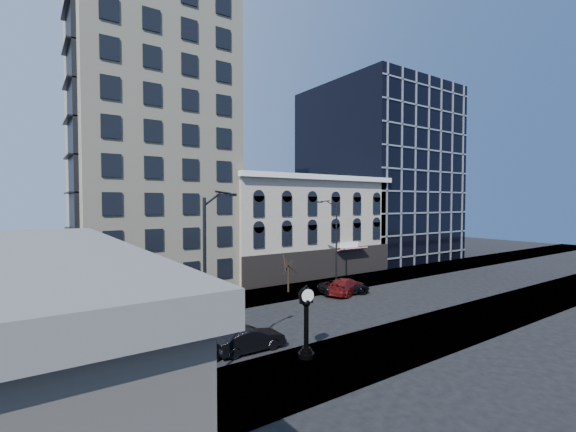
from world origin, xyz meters
TOP-DOWN VIEW (x-y plane):
  - ground at (0.00, 0.00)m, footprint 160.00×160.00m
  - sidewalk_far at (0.00, 8.00)m, footprint 160.00×6.00m
  - sidewalk_near at (0.00, -8.00)m, footprint 160.00×6.00m
  - cream_tower at (-6.11, 18.88)m, footprint 15.90×15.40m
  - victorian_row at (12.00, 15.89)m, footprint 22.60×11.19m
  - glass_office at (32.00, 20.91)m, footprint 20.00×20.15m
  - street_clock at (-3.99, -6.61)m, footprint 0.97×0.97m
  - street_lamp_near at (-9.38, -5.94)m, footprint 2.46×1.09m
  - street_lamp_far at (9.59, 7.00)m, footprint 2.38×1.01m
  - bare_tree_near at (-15.03, -7.75)m, footprint 3.96×3.96m
  - bare_tree_far at (4.48, 7.56)m, footprint 2.34×2.34m
  - warning_sign at (-17.72, -6.00)m, footprint 0.76×0.29m
  - car_near_a at (-10.25, -3.52)m, footprint 4.76×2.54m
  - car_near_b at (-6.14, -3.64)m, footprint 4.52×1.64m
  - car_far_a at (8.91, 4.09)m, footprint 5.66×3.58m
  - car_far_b at (9.09, 4.01)m, footprint 6.01×4.18m

SIDE VIEW (x-z plane):
  - ground at x=0.00m, z-range 0.00..0.00m
  - sidewalk_far at x=0.00m, z-range 0.00..0.12m
  - sidewalk_near at x=0.00m, z-range 0.00..0.12m
  - car_far_a at x=8.91m, z-range 0.00..1.46m
  - car_near_b at x=-6.14m, z-range 0.00..1.48m
  - car_near_a at x=-10.25m, z-range 0.00..1.54m
  - car_far_b at x=9.09m, z-range 0.00..1.62m
  - warning_sign at x=-17.72m, z-range 0.57..2.99m
  - street_clock at x=-3.99m, z-range -0.09..4.20m
  - bare_tree_far at x=4.48m, z-range 1.14..5.16m
  - bare_tree_near at x=-15.03m, z-range 1.86..8.66m
  - victorian_row at x=12.00m, z-range -0.25..12.25m
  - street_lamp_far at x=9.59m, z-range 2.54..12.04m
  - street_lamp_near at x=-9.38m, z-range 2.64..12.52m
  - glass_office at x=32.00m, z-range 0.00..28.00m
  - cream_tower at x=-6.11m, z-range -1.93..40.57m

